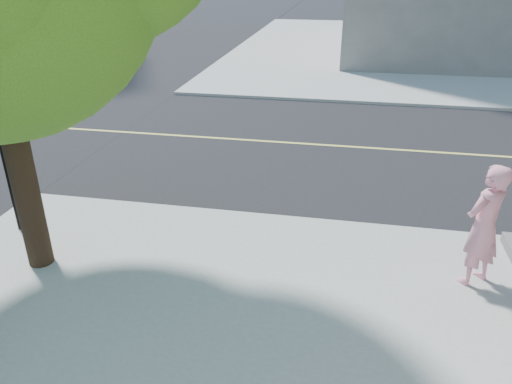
# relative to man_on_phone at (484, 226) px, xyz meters

# --- Properties ---
(ground) EXTENTS (140.00, 140.00, 0.00)m
(ground) POSITION_rel_man_on_phone_xyz_m (-7.65, 1.59, -1.10)
(ground) COLOR black
(ground) RESTS_ON ground
(road_ew) EXTENTS (140.00, 9.00, 0.01)m
(road_ew) POSITION_rel_man_on_phone_xyz_m (-7.65, 6.09, -1.10)
(road_ew) COLOR black
(road_ew) RESTS_ON ground
(sidewalk_ne) EXTENTS (29.00, 25.00, 0.12)m
(sidewalk_ne) POSITION_rel_man_on_phone_xyz_m (5.85, 23.09, -1.04)
(sidewalk_ne) COLOR #A2A29F
(sidewalk_ne) RESTS_ON ground
(man_on_phone) EXTENTS (0.85, 0.82, 1.96)m
(man_on_phone) POSITION_rel_man_on_phone_xyz_m (0.00, 0.00, 0.00)
(man_on_phone) COLOR pink
(man_on_phone) RESTS_ON sidewalk_se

